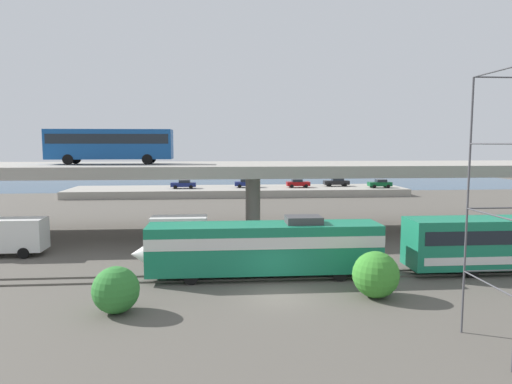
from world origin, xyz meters
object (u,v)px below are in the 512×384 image
parked_car_2 (247,183)px  parked_car_4 (298,183)px  transit_bus_on_overpass (110,143)px  service_truck_east (4,236)px  train_locomotive (253,246)px  parked_car_1 (380,183)px  parked_car_0 (184,184)px  service_truck_west (190,233)px  parked_car_3 (336,182)px

parked_car_2 → parked_car_4: size_ratio=1.07×
transit_bus_on_overpass → service_truck_east: transit_bus_on_overpass is taller
train_locomotive → parked_car_1: size_ratio=4.17×
parked_car_0 → parked_car_4: 20.12m
train_locomotive → service_truck_west: (-4.72, 7.72, -0.55)m
service_truck_east → parked_car_3: 59.05m
parked_car_1 → parked_car_2: bearing=-6.3°
parked_car_3 → service_truck_west: bearing=61.7°
parked_car_1 → parked_car_4: 14.46m
service_truck_east → parked_car_1: service_truck_east is taller
service_truck_west → transit_bus_on_overpass: bearing=134.7°
service_truck_east → service_truck_west: bearing=-180.0°
parked_car_0 → parked_car_3: (27.61, 2.04, 0.00)m
service_truck_west → parked_car_0: 42.55m
train_locomotive → parked_car_3: 55.59m
parked_car_1 → parked_car_2: size_ratio=0.92×
service_truck_west → parked_car_1: bearing=52.9°
transit_bus_on_overpass → parked_car_0: (4.47, 34.21, -7.08)m
parked_car_0 → parked_car_3: same height
transit_bus_on_overpass → parked_car_2: size_ratio=2.74×
parked_car_2 → parked_car_3: (16.54, 1.06, -0.00)m
parked_car_0 → parked_car_1: (34.48, -1.61, -0.00)m
parked_car_3 → parked_car_1: bearing=152.0°
service_truck_east → parked_car_0: 43.87m
service_truck_west → parked_car_1: 51.14m
service_truck_east → parked_car_0: bearing=-104.9°
train_locomotive → service_truck_east: (-19.64, 7.72, -0.55)m
train_locomotive → service_truck_east: bearing=-21.5°
transit_bus_on_overpass → parked_car_3: transit_bus_on_overpass is taller
service_truck_east → parked_car_1: (45.76, 40.78, 0.40)m
transit_bus_on_overpass → service_truck_east: (-6.80, -8.18, -7.48)m
train_locomotive → parked_car_0: size_ratio=3.88×
service_truck_west → parked_car_3: size_ratio=1.48×
service_truck_east → parked_car_1: size_ratio=1.69×
transit_bus_on_overpass → parked_car_3: size_ratio=2.61×
transit_bus_on_overpass → parked_car_4: transit_bus_on_overpass is taller
parked_car_2 → parked_car_4: bearing=-5.5°
train_locomotive → service_truck_east: 21.11m
parked_car_2 → service_truck_west: bearing=-99.7°
parked_car_0 → parked_car_1: size_ratio=1.07×
service_truck_west → parked_car_3: bearing=61.7°
parked_car_1 → parked_car_2: same height
transit_bus_on_overpass → parked_car_2: 39.12m
parked_car_1 → parked_car_4: bearing=-6.9°
parked_car_0 → parked_car_2: (11.07, 0.98, 0.00)m
service_truck_west → parked_car_0: bearing=94.9°
parked_car_3 → train_locomotive: bearing=69.7°
service_truck_west → parked_car_1: size_ratio=1.69×
parked_car_0 → parked_car_3: bearing=-175.8°
parked_car_1 → parked_car_4: size_ratio=0.98×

